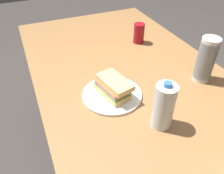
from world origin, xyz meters
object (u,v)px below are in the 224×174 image
Objects in this scene: dining_table at (137,96)px; plastic_cup_stack at (206,60)px; paper_plate at (112,95)px; sandwich at (113,87)px; soda_can_red at (139,33)px; water_bottle_tall at (164,106)px.

dining_table is 0.37m from plastic_cup_stack.
paper_plate is 1.38× the size of sandwich.
paper_plate is 2.21× the size of soda_can_red.
water_bottle_tall reaches higher than sandwich.
water_bottle_tall is at bearing -10.13° from dining_table.
plastic_cup_stack reaches higher than paper_plate.
dining_table is 15.45× the size of soda_can_red.
sandwich is 0.89× the size of plastic_cup_stack.
water_bottle_tall reaches higher than dining_table.
plastic_cup_stack is at bearing 11.97° from soda_can_red.
water_bottle_tall is (0.27, -0.05, 0.18)m from dining_table.
soda_can_red is at bearing 158.89° from water_bottle_tall.
water_bottle_tall is at bearing -21.11° from soda_can_red.
paper_plate is 0.05m from sandwich.
soda_can_red reaches higher than sandwich.
sandwich is at bearing -155.39° from water_bottle_tall.
sandwich is 1.61× the size of soda_can_red.
sandwich reaches higher than paper_plate.
soda_can_red is at bearing 139.54° from sandwich.
dining_table is 8.53× the size of plastic_cup_stack.
water_bottle_tall is at bearing 24.84° from paper_plate.
water_bottle_tall is 0.39m from plastic_cup_stack.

